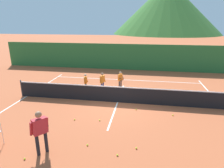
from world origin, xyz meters
TOP-DOWN VIEW (x-y plane):
  - ground_plane at (0.00, 0.00)m, footprint 120.00×120.00m
  - line_baseline_far at (0.00, 4.68)m, footprint 11.64×0.08m
  - line_sideline_west at (-5.82, 0.00)m, footprint 0.08×10.89m
  - line_service_center at (0.00, 0.00)m, footprint 0.08×6.33m
  - tennis_net at (0.00, 0.00)m, footprint 12.26×0.08m
  - instructor at (-2.00, -5.01)m, footprint 0.58×0.80m
  - student_0 at (-2.37, 1.51)m, footprint 0.24×0.50m
  - student_1 at (-1.27, 1.68)m, footprint 0.34×0.53m
  - student_2 at (-0.16, 2.46)m, footprint 0.41×0.69m
  - tennis_ball_0 at (1.30, -4.23)m, footprint 0.07×0.07m
  - tennis_ball_1 at (0.66, -4.74)m, footprint 0.07×0.07m
  - tennis_ball_2 at (-1.73, -2.50)m, footprint 0.07×0.07m
  - tennis_ball_4 at (-0.53, -2.36)m, footprint 0.07×0.07m
  - tennis_ball_5 at (1.13, -0.88)m, footprint 0.07×0.07m
  - tennis_ball_8 at (-0.55, -4.34)m, footprint 0.07×0.07m
  - tennis_ball_9 at (-2.44, -5.46)m, footprint 0.07×0.07m
  - tennis_ball_11 at (2.97, -1.23)m, footprint 0.07×0.07m
  - windscreen_fence at (0.00, 8.26)m, footprint 25.60×0.08m
  - hill_0 at (8.79, 70.56)m, footprint 40.40×40.40m

SIDE VIEW (x-z plane):
  - ground_plane at x=0.00m, z-range 0.00..0.00m
  - line_baseline_far at x=0.00m, z-range 0.00..0.01m
  - line_sideline_west at x=-5.82m, z-range 0.00..0.01m
  - line_service_center at x=0.00m, z-range 0.00..0.01m
  - tennis_ball_0 at x=1.30m, z-range 0.00..0.07m
  - tennis_ball_1 at x=0.66m, z-range 0.00..0.07m
  - tennis_ball_2 at x=-1.73m, z-range 0.00..0.07m
  - tennis_ball_4 at x=-0.53m, z-range 0.00..0.07m
  - tennis_ball_5 at x=1.13m, z-range 0.00..0.07m
  - tennis_ball_8 at x=-0.55m, z-range 0.00..0.07m
  - tennis_ball_9 at x=-2.44m, z-range 0.00..0.07m
  - tennis_ball_11 at x=2.97m, z-range 0.00..0.07m
  - tennis_net at x=0.00m, z-range -0.03..1.02m
  - student_0 at x=-2.37m, z-range 0.12..1.34m
  - student_2 at x=-0.16m, z-range 0.13..1.37m
  - student_1 at x=-1.27m, z-range 0.13..1.44m
  - instructor at x=-2.00m, z-range 0.16..1.80m
  - windscreen_fence at x=0.00m, z-range 0.00..2.50m
  - hill_0 at x=8.79m, z-range 0.00..19.09m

